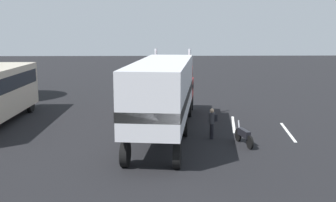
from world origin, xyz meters
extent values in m
plane|color=black|center=(0.00, 0.00, 0.00)|extent=(120.00, 120.00, 0.00)
cube|color=silver|center=(-4.03, -3.50, 0.01)|extent=(4.37, 0.86, 0.01)
cube|color=silver|center=(-5.99, -6.23, 0.01)|extent=(4.38, 0.73, 0.01)
cube|color=#B21919|center=(0.35, -0.13, 1.70)|extent=(2.11, 2.71, 1.20)
cube|color=#B21919|center=(-1.24, 0.08, 2.20)|extent=(1.71, 2.66, 2.20)
cube|color=silver|center=(1.28, -0.25, 1.70)|extent=(0.35, 2.09, 1.08)
cube|color=black|center=(0.35, -0.13, 1.76)|extent=(2.12, 2.75, 0.36)
cylinder|color=silver|center=(-1.64, 1.24, 2.80)|extent=(0.18, 0.18, 3.40)
cylinder|color=silver|center=(-1.93, -0.94, 2.80)|extent=(0.18, 0.18, 3.40)
cube|color=silver|center=(-7.53, 0.91, 2.75)|extent=(10.75, 3.95, 2.80)
cube|color=black|center=(-7.53, 0.91, 2.33)|extent=(10.75, 3.99, 0.44)
cylinder|color=silver|center=(-0.65, 1.31, 0.95)|extent=(1.37, 0.80, 0.64)
cylinder|color=black|center=(0.79, 0.92, 0.55)|extent=(1.13, 0.44, 1.10)
cylinder|color=black|center=(0.50, -1.26, 0.55)|extent=(1.13, 0.44, 1.10)
cylinder|color=black|center=(-1.49, 1.22, 0.55)|extent=(1.13, 0.44, 1.10)
cylinder|color=black|center=(-1.78, -0.96, 0.55)|extent=(1.13, 0.44, 1.10)
cylinder|color=black|center=(-6.40, 1.87, 0.55)|extent=(1.13, 0.44, 1.10)
cylinder|color=black|center=(-6.69, -0.31, 0.55)|extent=(1.13, 0.44, 1.10)
cylinder|color=black|center=(-11.60, 2.55, 0.55)|extent=(1.13, 0.44, 1.10)
cylinder|color=black|center=(-11.89, 0.37, 0.55)|extent=(1.13, 0.44, 1.10)
cylinder|color=black|center=(-7.34, -1.70, 0.41)|extent=(0.18, 0.18, 0.82)
cylinder|color=black|center=(-7.19, -1.70, 0.41)|extent=(0.18, 0.18, 0.82)
cylinder|color=#333338|center=(-7.26, -1.70, 1.11)|extent=(0.34, 0.34, 0.58)
sphere|color=tan|center=(-7.26, -1.70, 1.51)|extent=(0.23, 0.23, 0.23)
cube|color=black|center=(-7.26, -1.90, 1.14)|extent=(0.26, 0.16, 0.36)
cylinder|color=black|center=(0.05, 10.05, 0.50)|extent=(1.00, 0.29, 1.00)
cylinder|color=black|center=(-7.81, -3.02, 0.33)|extent=(0.67, 0.23, 0.66)
cylinder|color=black|center=(-9.23, -3.31, 0.33)|extent=(0.67, 0.23, 0.66)
cube|color=black|center=(-8.52, -3.16, 0.61)|extent=(1.13, 0.46, 0.36)
cylinder|color=silver|center=(-7.91, -3.04, 0.78)|extent=(0.29, 0.13, 0.69)
camera|label=1|loc=(-28.15, 1.23, 5.77)|focal=43.42mm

